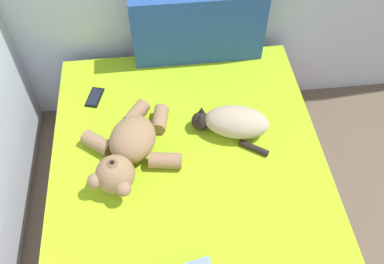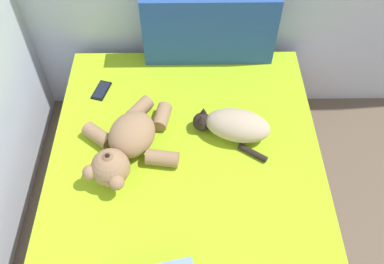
{
  "view_description": "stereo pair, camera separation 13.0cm",
  "coord_description": "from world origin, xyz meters",
  "px_view_note": "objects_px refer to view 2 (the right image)",
  "views": [
    {
      "loc": [
        0.88,
        2.33,
        2.29
      ],
      "look_at": [
        1.02,
        3.63,
        0.6
      ],
      "focal_mm": 38.45,
      "sensor_mm": 36.0,
      "label": 1
    },
    {
      "loc": [
        1.01,
        2.32,
        2.29
      ],
      "look_at": [
        1.02,
        3.63,
        0.6
      ],
      "focal_mm": 38.45,
      "sensor_mm": 36.0,
      "label": 2
    }
  ],
  "objects_px": {
    "bed": "(187,205)",
    "cat": "(234,125)",
    "teddy_bear": "(126,144)",
    "patterned_cushion": "(209,29)",
    "cell_phone": "(101,90)"
  },
  "relations": [
    {
      "from": "patterned_cushion",
      "to": "cat",
      "type": "bearing_deg",
      "value": -79.61
    },
    {
      "from": "teddy_bear",
      "to": "patterned_cushion",
      "type": "bearing_deg",
      "value": 59.08
    },
    {
      "from": "bed",
      "to": "teddy_bear",
      "type": "height_order",
      "value": "teddy_bear"
    },
    {
      "from": "cat",
      "to": "bed",
      "type": "bearing_deg",
      "value": -132.7
    },
    {
      "from": "cell_phone",
      "to": "teddy_bear",
      "type": "bearing_deg",
      "value": -66.65
    },
    {
      "from": "patterned_cushion",
      "to": "teddy_bear",
      "type": "relative_size",
      "value": 1.25
    },
    {
      "from": "cat",
      "to": "teddy_bear",
      "type": "xyz_separation_m",
      "value": [
        -0.55,
        -0.13,
        0.01
      ]
    },
    {
      "from": "bed",
      "to": "cat",
      "type": "distance_m",
      "value": 0.51
    },
    {
      "from": "bed",
      "to": "cat",
      "type": "relative_size",
      "value": 4.55
    },
    {
      "from": "bed",
      "to": "cat",
      "type": "bearing_deg",
      "value": 47.3
    },
    {
      "from": "bed",
      "to": "teddy_bear",
      "type": "distance_m",
      "value": 0.49
    },
    {
      "from": "teddy_bear",
      "to": "cell_phone",
      "type": "distance_m",
      "value": 0.5
    },
    {
      "from": "patterned_cushion",
      "to": "cell_phone",
      "type": "relative_size",
      "value": 4.79
    },
    {
      "from": "bed",
      "to": "patterned_cushion",
      "type": "relative_size",
      "value": 2.48
    },
    {
      "from": "patterned_cushion",
      "to": "cat",
      "type": "height_order",
      "value": "patterned_cushion"
    }
  ]
}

